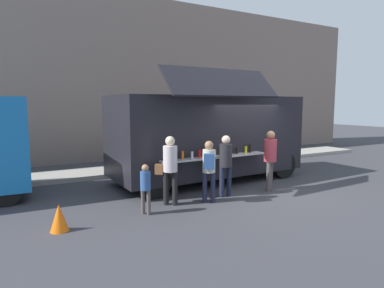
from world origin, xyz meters
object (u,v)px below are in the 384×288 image
object	(u,v)px
food_truck_main	(208,135)
traffic_cone_orange	(59,218)
customer_extra_browsing	(270,155)
child_near_queue	(145,185)
trash_bin	(255,149)
customer_rear_waiting	(170,165)
customer_mid_with_backpack	(209,165)
customer_front_ordering	(226,160)

from	to	relation	value
food_truck_main	traffic_cone_orange	bearing A→B (deg)	-156.50
customer_extra_browsing	child_near_queue	world-z (taller)	customer_extra_browsing
traffic_cone_orange	customer_extra_browsing	world-z (taller)	customer_extra_browsing
food_truck_main	trash_bin	world-z (taller)	food_truck_main
traffic_cone_orange	trash_bin	bearing A→B (deg)	27.98
trash_bin	customer_rear_waiting	size ratio (longest dim) A/B	0.57
trash_bin	customer_mid_with_backpack	bearing A→B (deg)	-139.29
traffic_cone_orange	customer_front_ordering	xyz separation A→B (m)	(4.32, 0.47, 0.73)
trash_bin	customer_mid_with_backpack	world-z (taller)	customer_mid_with_backpack
food_truck_main	customer_extra_browsing	xyz separation A→B (m)	(0.89, -1.99, -0.48)
trash_bin	customer_front_ordering	xyz separation A→B (m)	(-4.50, -4.21, 0.50)
customer_extra_browsing	food_truck_main	bearing A→B (deg)	-10.48
food_truck_main	customer_mid_with_backpack	size ratio (longest dim) A/B	3.97
customer_mid_with_backpack	trash_bin	bearing A→B (deg)	-18.36
trash_bin	child_near_queue	xyz separation A→B (m)	(-6.95, -4.56, 0.20)
customer_mid_with_backpack	customer_extra_browsing	xyz separation A→B (m)	(2.19, 0.16, 0.07)
trash_bin	traffic_cone_orange	bearing A→B (deg)	-152.02
trash_bin	child_near_queue	distance (m)	8.31
customer_mid_with_backpack	customer_rear_waiting	distance (m)	1.01
food_truck_main	customer_mid_with_backpack	world-z (taller)	food_truck_main
customer_mid_with_backpack	customer_extra_browsing	distance (m)	2.19
traffic_cone_orange	customer_rear_waiting	distance (m)	2.81
trash_bin	customer_extra_browsing	world-z (taller)	customer_extra_browsing
customer_front_ordering	customer_rear_waiting	bearing A→B (deg)	96.28
customer_front_ordering	customer_extra_browsing	distance (m)	1.49
traffic_cone_orange	customer_mid_with_backpack	bearing A→B (deg)	3.32
food_truck_main	trash_bin	size ratio (longest dim) A/B	6.33
trash_bin	customer_rear_waiting	distance (m)	7.46
food_truck_main	customer_mid_with_backpack	xyz separation A→B (m)	(-1.29, -2.15, -0.55)
customer_extra_browsing	child_near_queue	size ratio (longest dim) A/B	1.51
food_truck_main	trash_bin	distance (m)	4.66
food_truck_main	child_near_queue	distance (m)	3.86
customer_extra_browsing	child_near_queue	bearing A→B (deg)	58.90
customer_rear_waiting	customer_extra_browsing	xyz separation A→B (m)	(3.14, -0.14, 0.02)
customer_rear_waiting	food_truck_main	bearing A→B (deg)	-11.60
customer_rear_waiting	trash_bin	bearing A→B (deg)	-16.93
customer_extra_browsing	customer_front_ordering	bearing A→B (deg)	51.42
traffic_cone_orange	child_near_queue	world-z (taller)	child_near_queue
food_truck_main	customer_extra_browsing	distance (m)	2.24
customer_rear_waiting	child_near_queue	bearing A→B (deg)	154.80
customer_front_ordering	customer_rear_waiting	distance (m)	1.66
food_truck_main	traffic_cone_orange	xyz separation A→B (m)	(-4.91, -2.36, -1.25)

